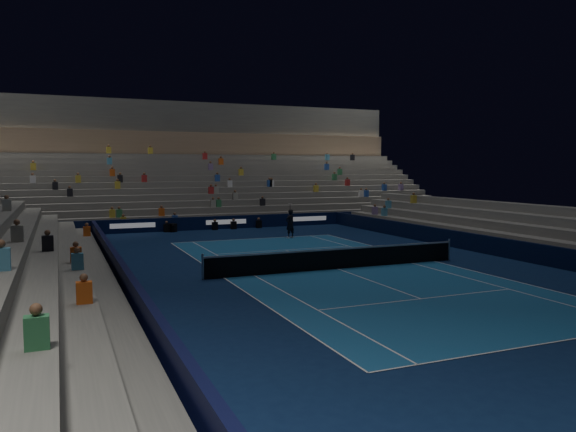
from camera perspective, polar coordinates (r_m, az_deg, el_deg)
The scene contains 11 objects.
ground at distance 25.91m, azimuth 5.15°, elevation -5.48°, with size 90.00×90.00×0.00m, color #0B1D43.
court_surface at distance 25.91m, azimuth 5.15°, elevation -5.47°, with size 10.97×23.77×0.01m, color #19548C.
sponsor_barrier_far at distance 42.92m, azimuth -6.45°, elevation -0.65°, with size 44.00×0.25×1.00m, color black.
sponsor_barrier_east at distance 31.50m, azimuth 20.98°, elevation -3.00°, with size 0.25×37.00×1.00m, color black.
sponsor_barrier_west at distance 23.01m, azimuth -16.84°, elevation -5.74°, with size 0.25×37.00×1.00m, color #080B32.
grandstand_main at distance 51.82m, azimuth -9.40°, elevation 3.47°, with size 44.00×15.20×11.20m.
grandstand_east at distance 33.92m, azimuth 25.25°, elevation -1.89°, with size 5.00×37.00×2.50m.
grandstand_west at distance 22.87m, azimuth -25.57°, elevation -5.03°, with size 5.00×37.00×2.50m.
tennis_net at distance 25.82m, azimuth 5.16°, elevation -4.38°, with size 12.90×0.10×1.10m.
tennis_player at distance 36.94m, azimuth 0.22°, elevation -0.80°, with size 0.71×0.46×1.94m, color black.
broadcast_camera at distance 41.45m, azimuth -11.86°, elevation -1.18°, with size 0.64×1.00×0.62m.
Camera 1 is at (-11.92, -22.52, 4.70)m, focal length 34.40 mm.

